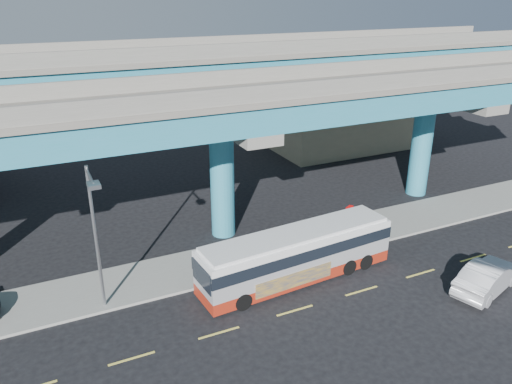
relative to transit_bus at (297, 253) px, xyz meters
name	(u,v)px	position (x,y,z in m)	size (l,w,h in m)	color
ground	(292,307)	(-1.52, -2.23, -1.56)	(120.00, 120.00, 0.00)	black
sidewalk	(246,256)	(-1.52, 3.27, -1.48)	(70.00, 4.00, 0.15)	gray
lane_markings	(295,310)	(-1.52, -2.53, -1.55)	(58.00, 0.12, 0.01)	#D8C64C
viaduct	(219,91)	(-1.52, 6.88, 7.58)	(52.00, 12.40, 11.70)	teal
building_beige	(337,109)	(16.48, 20.75, 1.95)	(14.00, 10.23, 7.00)	tan
transit_bus	(297,253)	(0.00, 0.00, 0.00)	(11.23, 3.21, 2.84)	maroon
sedan	(487,277)	(8.39, -5.23, -0.77)	(5.09, 3.05, 1.58)	silver
street_lamp	(95,222)	(-9.88, 1.22, 3.36)	(0.50, 2.40, 7.30)	gray
stop_sign	(349,216)	(4.68, 1.95, 0.46)	(0.78, 0.12, 2.59)	gray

